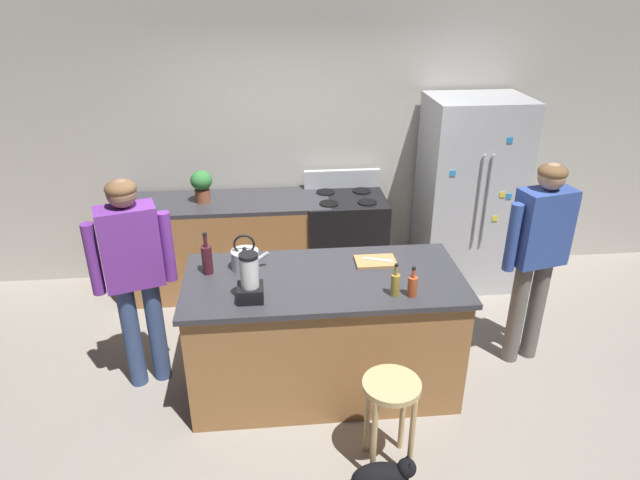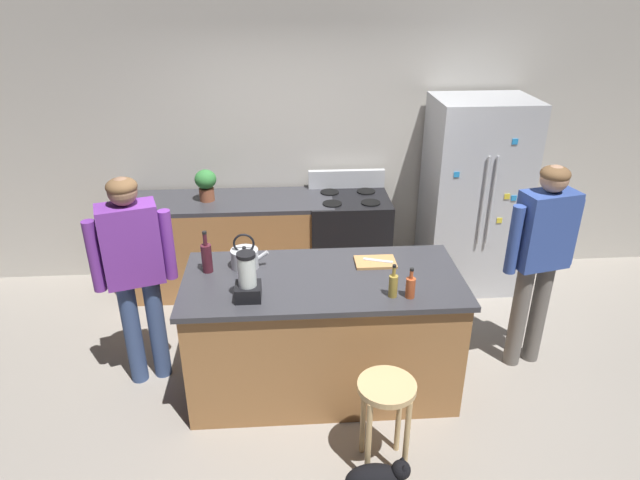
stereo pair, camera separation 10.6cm
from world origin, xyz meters
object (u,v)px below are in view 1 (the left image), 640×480
Objects in this scene: refrigerator at (468,195)px; person_by_sink_right at (539,247)px; person_by_island_left at (133,267)px; tea_kettle at (245,258)px; chef_knife at (378,260)px; stove_range at (345,241)px; bar_stool at (391,401)px; kitchen_island at (324,333)px; cat at (383,477)px; cutting_board at (375,261)px; blender_appliance at (250,281)px; potted_plant at (202,184)px; bottle_wine at (207,258)px; bottle_vinegar at (395,284)px; bottle_cooking_sauce at (412,285)px.

refrigerator is 1.12× the size of person_by_sink_right.
person_by_island_left reaches higher than tea_kettle.
stove_range is at bearing 111.40° from chef_knife.
bar_stool is at bearing -118.24° from refrigerator.
cat is at bearing -75.63° from kitchen_island.
cutting_board reaches higher than kitchen_island.
kitchen_island is 0.83m from blender_appliance.
cat is at bearing -92.40° from stove_range.
person_by_island_left is 5.54× the size of potted_plant.
refrigerator is at bearing 48.38° from cutting_board.
person_by_island_left is (-2.91, -1.31, 0.06)m from refrigerator.
bottle_wine is at bearing -83.30° from potted_plant.
cutting_board is (0.40, 0.19, 0.48)m from kitchen_island.
potted_plant is 1.95m from cutting_board.
cutting_board is 1.36× the size of chef_knife.
person_by_island_left is 7.04× the size of bottle_vinegar.
bottle_cooking_sauce is at bearing -14.38° from person_by_island_left.
refrigerator is 6.83× the size of tea_kettle.
cat is at bearing -104.02° from bottle_vinegar.
blender_appliance is 1.41× the size of bottle_vinegar.
person_by_sink_right is at bearing 40.90° from cat.
blender_appliance is at bearing 177.63° from bottle_vinegar.
person_by_island_left is at bearing 165.30° from bottle_vinegar.
bottle_cooking_sauce is 0.92× the size of bottle_vinegar.
tea_kettle is (0.27, 0.05, -0.04)m from bottle_wine.
person_by_sink_right is at bearing 0.17° from cutting_board.
potted_plant reaches higher than bar_stool.
bottle_vinegar is at bearing 170.94° from bottle_cooking_sauce.
person_by_island_left is 0.53m from bottle_wine.
person_by_sink_right is 1.23m from chef_knife.
cutting_board is at bearing -44.52° from potted_plant.
bottle_wine reaches higher than potted_plant.
cutting_board is (0.14, 1.20, 0.85)m from cat.
stove_range is 0.67× the size of person_by_sink_right.
person_by_sink_right reaches higher than tea_kettle.
person_by_island_left is 1.77m from chef_knife.
kitchen_island is 1.75m from person_by_sink_right.
potted_plant is at bearing 152.73° from person_by_sink_right.
bottle_wine reaches higher than bar_stool.
bottle_wine is 1.44× the size of chef_knife.
potted_plant is at bearing 178.91° from stove_range.
person_by_island_left reaches higher than blender_appliance.
bottle_vinegar is (0.18, 0.73, 0.93)m from cat.
chef_knife is at bearing -87.63° from stove_range.
potted_plant reaches higher than stove_range.
bottle_vinegar is 1.07× the size of chef_knife.
refrigerator is 1.67× the size of stove_range.
tea_kettle is (-0.92, -1.33, 0.54)m from stove_range.
cat is 1.48m from cutting_board.
person_by_sink_right reaches higher than person_by_island_left.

